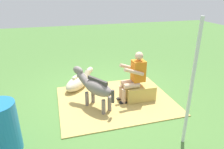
{
  "coord_description": "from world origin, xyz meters",
  "views": [
    {
      "loc": [
        1.13,
        4.77,
        2.66
      ],
      "look_at": [
        -0.28,
        -0.15,
        0.55
      ],
      "focal_mm": 33.37,
      "sensor_mm": 36.0,
      "label": 1
    }
  ],
  "objects_px": {
    "tent_pole_left": "(191,86)",
    "soda_bottle": "(148,88)",
    "hay_bale": "(139,92)",
    "pony_lying": "(79,82)",
    "person_seated": "(134,75)",
    "pony_standing": "(95,87)",
    "water_barrel": "(1,128)"
  },
  "relations": [
    {
      "from": "hay_bale",
      "to": "soda_bottle",
      "type": "relative_size",
      "value": 2.92
    },
    {
      "from": "person_seated",
      "to": "soda_bottle",
      "type": "xyz_separation_m",
      "value": [
        -0.57,
        -0.34,
        -0.57
      ]
    },
    {
      "from": "water_barrel",
      "to": "tent_pole_left",
      "type": "distance_m",
      "value": 3.31
    },
    {
      "from": "pony_lying",
      "to": "soda_bottle",
      "type": "height_order",
      "value": "pony_lying"
    },
    {
      "from": "hay_bale",
      "to": "tent_pole_left",
      "type": "xyz_separation_m",
      "value": [
        -0.18,
        1.72,
        0.95
      ]
    },
    {
      "from": "person_seated",
      "to": "soda_bottle",
      "type": "height_order",
      "value": "person_seated"
    },
    {
      "from": "person_seated",
      "to": "tent_pole_left",
      "type": "distance_m",
      "value": 1.81
    },
    {
      "from": "person_seated",
      "to": "pony_lying",
      "type": "height_order",
      "value": "person_seated"
    },
    {
      "from": "hay_bale",
      "to": "pony_lying",
      "type": "distance_m",
      "value": 1.79
    },
    {
      "from": "water_barrel",
      "to": "tent_pole_left",
      "type": "height_order",
      "value": "tent_pole_left"
    },
    {
      "from": "soda_bottle",
      "to": "tent_pole_left",
      "type": "xyz_separation_m",
      "value": [
        0.23,
        2.06,
        1.02
      ]
    },
    {
      "from": "pony_lying",
      "to": "water_barrel",
      "type": "height_order",
      "value": "water_barrel"
    },
    {
      "from": "tent_pole_left",
      "to": "water_barrel",
      "type": "bearing_deg",
      "value": -11.87
    },
    {
      "from": "hay_bale",
      "to": "person_seated",
      "type": "bearing_deg",
      "value": 0.4
    },
    {
      "from": "water_barrel",
      "to": "tent_pole_left",
      "type": "bearing_deg",
      "value": 168.13
    },
    {
      "from": "pony_standing",
      "to": "soda_bottle",
      "type": "bearing_deg",
      "value": -165.29
    },
    {
      "from": "pony_lying",
      "to": "tent_pole_left",
      "type": "height_order",
      "value": "tent_pole_left"
    },
    {
      "from": "tent_pole_left",
      "to": "pony_lying",
      "type": "bearing_deg",
      "value": -60.88
    },
    {
      "from": "person_seated",
      "to": "soda_bottle",
      "type": "bearing_deg",
      "value": -149.03
    },
    {
      "from": "water_barrel",
      "to": "hay_bale",
      "type": "bearing_deg",
      "value": -160.6
    },
    {
      "from": "hay_bale",
      "to": "pony_standing",
      "type": "xyz_separation_m",
      "value": [
        1.15,
        0.07,
        0.34
      ]
    },
    {
      "from": "pony_standing",
      "to": "water_barrel",
      "type": "height_order",
      "value": "water_barrel"
    },
    {
      "from": "hay_bale",
      "to": "pony_lying",
      "type": "xyz_separation_m",
      "value": [
        1.4,
        -1.11,
        -0.01
      ]
    },
    {
      "from": "water_barrel",
      "to": "person_seated",
      "type": "bearing_deg",
      "value": -159.62
    },
    {
      "from": "pony_standing",
      "to": "pony_lying",
      "type": "height_order",
      "value": "pony_standing"
    },
    {
      "from": "soda_bottle",
      "to": "tent_pole_left",
      "type": "relative_size",
      "value": 0.11
    },
    {
      "from": "soda_bottle",
      "to": "water_barrel",
      "type": "bearing_deg",
      "value": 22.27
    },
    {
      "from": "soda_bottle",
      "to": "water_barrel",
      "type": "height_order",
      "value": "water_barrel"
    },
    {
      "from": "hay_bale",
      "to": "pony_lying",
      "type": "height_order",
      "value": "pony_lying"
    },
    {
      "from": "pony_standing",
      "to": "person_seated",
      "type": "bearing_deg",
      "value": -175.98
    },
    {
      "from": "pony_standing",
      "to": "pony_lying",
      "type": "distance_m",
      "value": 1.26
    },
    {
      "from": "tent_pole_left",
      "to": "soda_bottle",
      "type": "bearing_deg",
      "value": -96.44
    }
  ]
}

